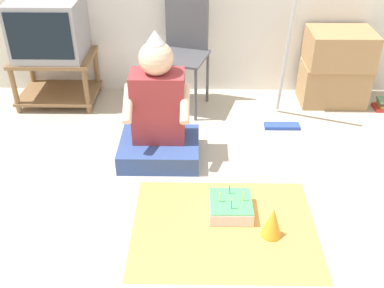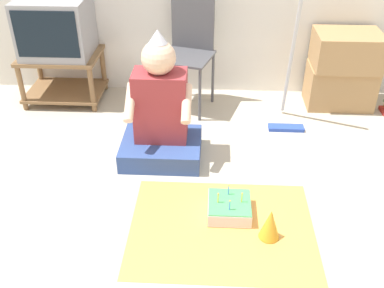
{
  "view_description": "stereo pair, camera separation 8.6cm",
  "coord_description": "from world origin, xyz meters",
  "px_view_note": "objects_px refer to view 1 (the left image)",
  "views": [
    {
      "loc": [
        -0.18,
        -1.75,
        1.85
      ],
      "look_at": [
        -0.22,
        0.57,
        0.35
      ],
      "focal_mm": 42.0,
      "sensor_mm": 36.0,
      "label": 1
    },
    {
      "loc": [
        -0.1,
        -1.75,
        1.85
      ],
      "look_at": [
        -0.22,
        0.57,
        0.35
      ],
      "focal_mm": 42.0,
      "sensor_mm": 36.0,
      "label": 2
    }
  ],
  "objects_px": {
    "person_seated": "(158,117)",
    "party_hat_blue": "(273,222)",
    "folding_chair": "(183,46)",
    "cardboard_box_stack": "(336,67)",
    "birthday_cake": "(231,206)",
    "tv": "(48,28)",
    "dust_mop": "(286,79)"
  },
  "relations": [
    {
      "from": "dust_mop",
      "to": "party_hat_blue",
      "type": "distance_m",
      "value": 1.35
    },
    {
      "from": "cardboard_box_stack",
      "to": "birthday_cake",
      "type": "bearing_deg",
      "value": -123.06
    },
    {
      "from": "tv",
      "to": "person_seated",
      "type": "relative_size",
      "value": 0.6
    },
    {
      "from": "tv",
      "to": "dust_mop",
      "type": "bearing_deg",
      "value": -10.93
    },
    {
      "from": "cardboard_box_stack",
      "to": "birthday_cake",
      "type": "distance_m",
      "value": 1.8
    },
    {
      "from": "tv",
      "to": "folding_chair",
      "type": "height_order",
      "value": "folding_chair"
    },
    {
      "from": "cardboard_box_stack",
      "to": "birthday_cake",
      "type": "xyz_separation_m",
      "value": [
        -0.97,
        -1.49,
        -0.28
      ]
    },
    {
      "from": "person_seated",
      "to": "party_hat_blue",
      "type": "relative_size",
      "value": 4.86
    },
    {
      "from": "tv",
      "to": "party_hat_blue",
      "type": "bearing_deg",
      "value": -45.16
    },
    {
      "from": "cardboard_box_stack",
      "to": "dust_mop",
      "type": "height_order",
      "value": "dust_mop"
    },
    {
      "from": "dust_mop",
      "to": "birthday_cake",
      "type": "distance_m",
      "value": 1.25
    },
    {
      "from": "folding_chair",
      "to": "cardboard_box_stack",
      "type": "height_order",
      "value": "folding_chair"
    },
    {
      "from": "folding_chair",
      "to": "birthday_cake",
      "type": "xyz_separation_m",
      "value": [
        0.33,
        -1.45,
        -0.48
      ]
    },
    {
      "from": "cardboard_box_stack",
      "to": "birthday_cake",
      "type": "relative_size",
      "value": 2.5
    },
    {
      "from": "tv",
      "to": "party_hat_blue",
      "type": "height_order",
      "value": "tv"
    },
    {
      "from": "tv",
      "to": "dust_mop",
      "type": "distance_m",
      "value": 1.96
    },
    {
      "from": "birthday_cake",
      "to": "dust_mop",
      "type": "bearing_deg",
      "value": 66.93
    },
    {
      "from": "birthday_cake",
      "to": "party_hat_blue",
      "type": "xyz_separation_m",
      "value": [
        0.22,
        -0.19,
        0.05
      ]
    },
    {
      "from": "dust_mop",
      "to": "party_hat_blue",
      "type": "xyz_separation_m",
      "value": [
        -0.25,
        -1.3,
        -0.29
      ]
    },
    {
      "from": "folding_chair",
      "to": "person_seated",
      "type": "height_order",
      "value": "person_seated"
    },
    {
      "from": "person_seated",
      "to": "birthday_cake",
      "type": "relative_size",
      "value": 3.6
    },
    {
      "from": "birthday_cake",
      "to": "party_hat_blue",
      "type": "height_order",
      "value": "party_hat_blue"
    },
    {
      "from": "folding_chair",
      "to": "party_hat_blue",
      "type": "distance_m",
      "value": 1.78
    },
    {
      "from": "dust_mop",
      "to": "cardboard_box_stack",
      "type": "bearing_deg",
      "value": 37.41
    },
    {
      "from": "folding_chair",
      "to": "party_hat_blue",
      "type": "height_order",
      "value": "folding_chair"
    },
    {
      "from": "person_seated",
      "to": "birthday_cake",
      "type": "distance_m",
      "value": 0.83
    },
    {
      "from": "cardboard_box_stack",
      "to": "birthday_cake",
      "type": "height_order",
      "value": "cardboard_box_stack"
    },
    {
      "from": "folding_chair",
      "to": "dust_mop",
      "type": "relative_size",
      "value": 0.69
    },
    {
      "from": "folding_chair",
      "to": "person_seated",
      "type": "bearing_deg",
      "value": -100.15
    },
    {
      "from": "dust_mop",
      "to": "birthday_cake",
      "type": "height_order",
      "value": "dust_mop"
    },
    {
      "from": "tv",
      "to": "person_seated",
      "type": "bearing_deg",
      "value": -41.81
    },
    {
      "from": "dust_mop",
      "to": "birthday_cake",
      "type": "bearing_deg",
      "value": -113.07
    }
  ]
}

